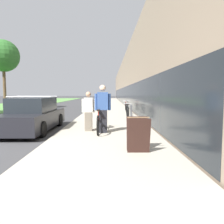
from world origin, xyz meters
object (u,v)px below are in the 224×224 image
tandem_bicycle (99,121)px  cruiser_bike_middle (127,108)px  person_rider (103,109)px  bike_rack_hoop (131,111)px  parked_sedan_curbside (34,116)px  cruiser_bike_farthest (126,106)px  street_tree_far (3,56)px  cruiser_bike_nearest (128,111)px  sandwich_board_sign (138,134)px  person_bystander (88,111)px

tandem_bicycle → cruiser_bike_middle: bearing=77.0°
person_rider → bike_rack_hoop: bearing=69.7°
bike_rack_hoop → parked_sedan_curbside: 5.30m
person_rider → parked_sedan_curbside: person_rider is taller
cruiser_bike_farthest → street_tree_far: 12.95m
cruiser_bike_farthest → parked_sedan_curbside: size_ratio=0.37×
person_rider → street_tree_far: size_ratio=0.27×
cruiser_bike_nearest → sandwich_board_sign: (-0.38, -8.02, 0.09)m
sandwich_board_sign → cruiser_bike_middle: bearing=87.1°
sandwich_board_sign → street_tree_far: (-11.01, 15.98, 4.58)m
cruiser_bike_middle → sandwich_board_sign: bearing=-92.9°
sandwich_board_sign → street_tree_far: size_ratio=0.13×
parked_sedan_curbside → cruiser_bike_middle: bearing=55.0°
person_bystander → street_tree_far: street_tree_far is taller
bike_rack_hoop → cruiser_bike_farthest: size_ratio=0.50×
person_rider → parked_sedan_curbside: 3.21m
cruiser_bike_farthest → street_tree_far: (-11.64, 3.26, 4.66)m
parked_sedan_curbside → street_tree_far: size_ratio=0.69×
bike_rack_hoop → sandwich_board_sign: bearing=-94.0°
parked_sedan_curbside → street_tree_far: (-7.02, 12.17, 4.50)m
tandem_bicycle → bike_rack_hoop: 3.98m
street_tree_far → tandem_bicycle: bearing=-52.7°
sandwich_board_sign → cruiser_bike_nearest: bearing=87.3°
person_rider → bike_rack_hoop: person_rider is taller
bike_rack_hoop → cruiser_bike_farthest: (0.16, 6.05, -0.14)m
person_bystander → bike_rack_hoop: bearing=60.3°
cruiser_bike_farthest → street_tree_far: bearing=164.4°
tandem_bicycle → street_tree_far: bearing=127.3°
person_rider → cruiser_bike_farthest: size_ratio=1.06×
tandem_bicycle → parked_sedan_curbside: bearing=164.8°
person_rider → street_tree_far: street_tree_far is taller
cruiser_bike_nearest → parked_sedan_curbside: (-4.37, -4.22, 0.17)m
person_bystander → bike_rack_hoop: size_ratio=1.84×
cruiser_bike_farthest → person_rider: bearing=-99.2°
cruiser_bike_nearest → tandem_bicycle: bearing=-107.0°
person_bystander → cruiser_bike_nearest: bearing=68.4°
tandem_bicycle → parked_sedan_curbside: size_ratio=0.55×
tandem_bicycle → parked_sedan_curbside: (-2.84, 0.77, 0.15)m
tandem_bicycle → bike_rack_hoop: (1.62, 3.64, 0.13)m
tandem_bicycle → street_tree_far: size_ratio=0.38×
person_bystander → cruiser_bike_farthest: person_bystander is taller
person_bystander → cruiser_bike_middle: bearing=73.7°
tandem_bicycle → sandwich_board_sign: size_ratio=2.82×
cruiser_bike_farthest → sandwich_board_sign: sandwich_board_sign is taller
cruiser_bike_farthest → cruiser_bike_middle: bearing=-92.6°
cruiser_bike_middle → cruiser_bike_farthest: bearing=87.4°
person_rider → street_tree_far: bearing=127.1°
tandem_bicycle → cruiser_bike_nearest: bearing=73.0°
person_bystander → bike_rack_hoop: (2.04, 3.57, -0.27)m
tandem_bicycle → person_rider: 0.63m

